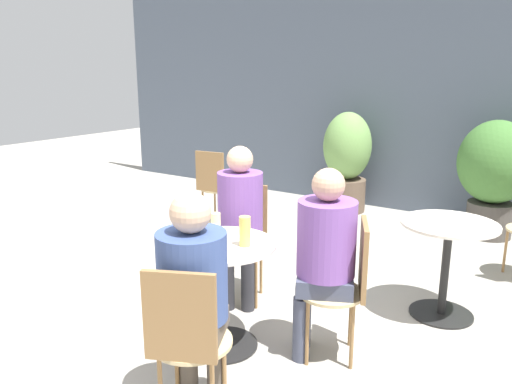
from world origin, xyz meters
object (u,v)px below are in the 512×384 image
bistro_chair_0 (186,334)px  potted_plant_0 (347,159)px  bistro_chair_2 (244,232)px  potted_plant_1 (495,170)px  bistro_chair_1 (347,278)px  beer_glass_2 (216,224)px  seated_person_0 (194,287)px  seated_person_2 (240,213)px  bistro_chair_4 (214,182)px  cafe_table_near (222,274)px  cafe_table_far (447,251)px  beer_glass_1 (245,231)px  seated_person_1 (324,249)px  beer_glass_0 (204,236)px

bistro_chair_0 → potted_plant_0: size_ratio=0.71×
bistro_chair_2 → potted_plant_1: bearing=37.7°
bistro_chair_1 → potted_plant_1: (0.36, 3.07, 0.20)m
bistro_chair_1 → beer_glass_2: bearing=-99.4°
seated_person_0 → seated_person_2: 1.29m
beer_glass_2 → potted_plant_0: 3.43m
bistro_chair_4 → potted_plant_0: size_ratio=0.71×
cafe_table_near → beer_glass_2: size_ratio=4.75×
cafe_table_far → bistro_chair_2: size_ratio=0.81×
seated_person_2 → potted_plant_1: bearing=39.9°
cafe_table_far → beer_glass_1: size_ratio=3.84×
bistro_chair_2 → seated_person_0: seated_person_0 is taller
bistro_chair_4 → seated_person_0: seated_person_0 is taller
bistro_chair_4 → seated_person_2: bearing=126.7°
bistro_chair_0 → bistro_chair_2: size_ratio=1.00×
seated_person_1 → potted_plant_1: potted_plant_1 is taller
beer_glass_2 → cafe_table_far: bearing=43.0°
cafe_table_far → seated_person_1: size_ratio=0.59×
cafe_table_near → bistro_chair_4: bistro_chair_4 is taller
seated_person_1 → beer_glass_0: (-0.59, -0.43, 0.10)m
cafe_table_near → seated_person_0: bearing=-65.4°
bistro_chair_0 → bistro_chair_4: same height
bistro_chair_4 → potted_plant_0: potted_plant_0 is taller
seated_person_1 → seated_person_2: seated_person_2 is taller
cafe_table_far → beer_glass_2: 1.70m
bistro_chair_0 → beer_glass_1: size_ratio=4.77×
beer_glass_0 → potted_plant_0: (-0.64, 3.65, -0.13)m
bistro_chair_1 → bistro_chair_4: 2.89m
bistro_chair_1 → seated_person_0: bearing=-51.0°
seated_person_1 → beer_glass_1: seated_person_1 is taller
potted_plant_0 → seated_person_2: bearing=-82.5°
cafe_table_near → potted_plant_0: (-0.65, 3.49, 0.17)m
cafe_table_near → beer_glass_1: bearing=15.4°
cafe_table_far → beer_glass_0: beer_glass_0 is taller
bistro_chair_2 → potted_plant_1: size_ratio=0.70×
potted_plant_0 → seated_person_1: bearing=-69.0°
beer_glass_2 → seated_person_0: bearing=-60.5°
cafe_table_near → bistro_chair_1: bearing=24.6°
seated_person_2 → beer_glass_0: seated_person_2 is taller
cafe_table_far → beer_glass_1: beer_glass_1 is taller
cafe_table_far → beer_glass_1: 1.57m
cafe_table_far → seated_person_2: (-1.37, -0.66, 0.23)m
cafe_table_far → cafe_table_near: bearing=-131.6°
beer_glass_1 → seated_person_1: bearing=27.5°
seated_person_2 → potted_plant_0: (-0.38, 2.90, -0.05)m
bistro_chair_2 → beer_glass_1: bearing=-79.2°
seated_person_2 → beer_glass_0: bearing=-95.2°
seated_person_0 → cafe_table_far: bearing=-139.2°
seated_person_1 → beer_glass_0: 0.73m
bistro_chair_4 → cafe_table_far: bearing=157.3°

